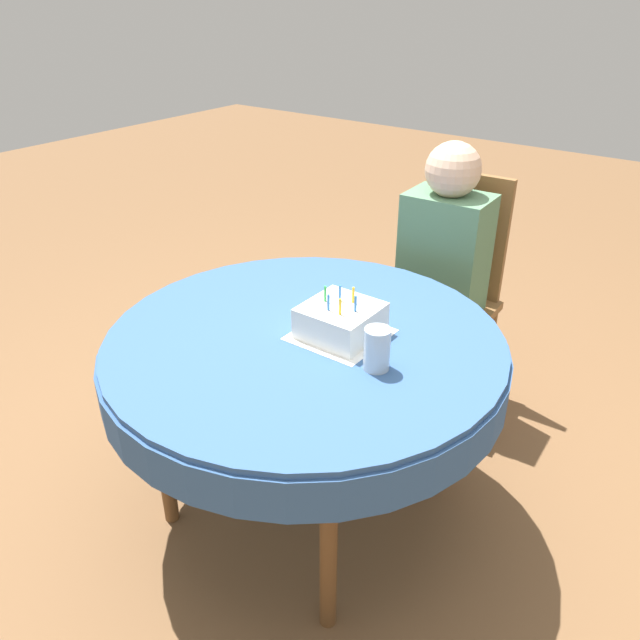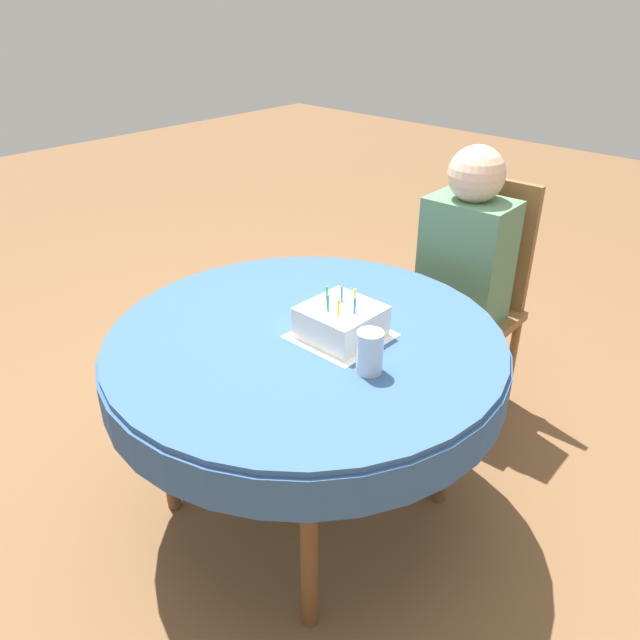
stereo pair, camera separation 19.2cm
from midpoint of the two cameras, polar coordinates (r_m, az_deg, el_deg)
The scene contains 7 objects.
ground_plane at distance 2.41m, azimuth -3.58°, elevation -16.44°, with size 12.00×12.00×0.00m, color brown.
dining_table at distance 2.01m, azimuth -4.13°, elevation -3.52°, with size 1.28×1.28×0.72m.
chair at distance 2.76m, azimuth 9.72°, elevation 3.03°, with size 0.44×0.44×1.00m.
person at distance 2.60m, azimuth 9.06°, elevation 5.85°, with size 0.34×0.33×1.17m.
napkin at distance 1.96m, azimuth -0.92°, elevation -1.42°, with size 0.27×0.27×0.00m.
birthday_cake at distance 1.93m, azimuth -0.93°, elevation -0.11°, with size 0.22×0.22×0.15m.
drinking_glass at distance 1.76m, azimuth 2.13°, elevation -2.75°, with size 0.08×0.08×0.13m.
Camera 1 is at (1.05, -1.34, 1.70)m, focal length 35.00 mm.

